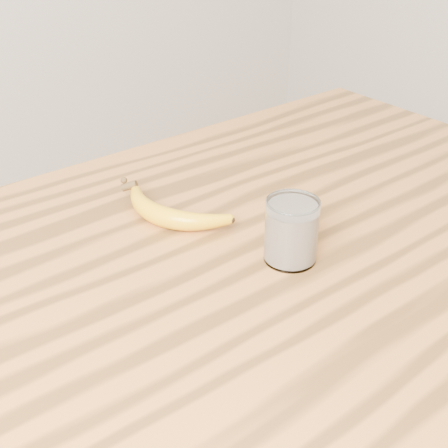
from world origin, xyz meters
TOP-DOWN VIEW (x-y plane):
  - table at (0.00, 0.00)m, footprint 1.20×0.80m
  - smoothie_glass at (-0.01, -0.07)m, footprint 0.07×0.07m
  - banana at (-0.10, 0.12)m, footprint 0.18×0.28m

SIDE VIEW (x-z plane):
  - table at x=0.00m, z-range 0.32..1.22m
  - banana at x=-0.10m, z-range 0.90..0.93m
  - smoothie_glass at x=-0.01m, z-range 0.90..0.99m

